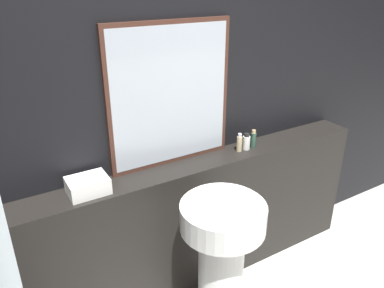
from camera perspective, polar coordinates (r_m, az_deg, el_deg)
wall_back at (r=2.32m, az=-2.95°, el=4.86°), size 8.00×0.06×2.50m
vanity_counter at (r=2.58m, az=-0.98°, el=-12.66°), size 2.78×0.23×0.94m
pedestal_sink at (r=2.22m, az=4.50°, el=-16.47°), size 0.47×0.47×0.92m
mirror at (r=2.23m, az=-3.25°, el=7.32°), size 0.80×0.03×0.86m
towel_stack at (r=2.11m, az=-15.59°, el=-6.10°), size 0.21×0.17×0.09m
shampoo_bottle at (r=2.52m, az=7.24°, el=0.15°), size 0.04×0.04×0.13m
conditioner_bottle at (r=2.55m, az=8.28°, el=0.31°), size 0.05×0.05×0.11m
lotion_bottle at (r=2.59m, az=9.32°, el=0.71°), size 0.04×0.04×0.13m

